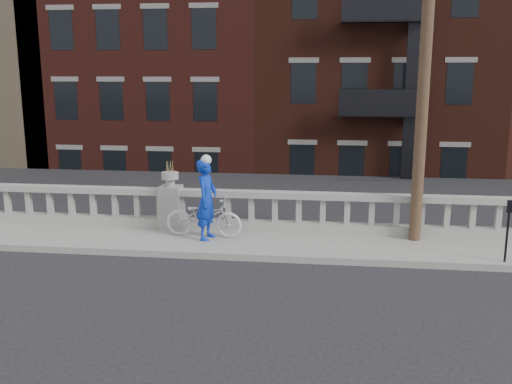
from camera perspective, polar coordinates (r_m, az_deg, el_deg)
ground at (r=11.72m, az=-13.66°, el=-9.28°), size 120.00×120.00×0.00m
sidewalk at (r=14.38m, az=-9.44°, el=-4.77°), size 32.00×2.20×0.15m
balustrade at (r=15.11m, az=-8.49°, el=-1.69°), size 28.00×0.34×1.03m
planter_pedestal at (r=15.07m, az=-8.51°, el=-0.99°), size 0.55×0.55×1.76m
lower_level at (r=33.43m, az=1.31°, el=9.36°), size 80.00×44.00×20.80m
utility_pole at (r=13.97m, az=16.76°, el=15.84°), size 1.60×0.28×10.00m
parking_meter_d at (r=13.29m, az=23.90°, el=-2.93°), size 0.10×0.09×1.36m
bicycle at (r=14.17m, az=-5.24°, el=-2.47°), size 1.95×0.77×1.01m
cyclist at (r=13.85m, az=-4.94°, el=-0.75°), size 0.59×0.79×1.97m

